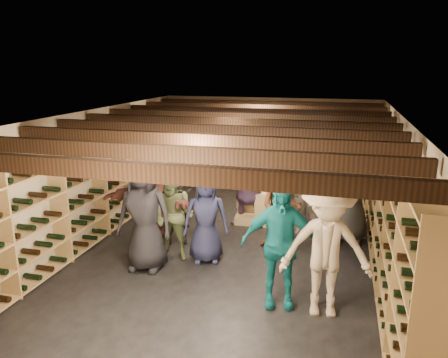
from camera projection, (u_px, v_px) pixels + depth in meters
ground at (231, 248)px, 7.90m from camera, size 8.00×8.00×0.00m
walls at (231, 184)px, 7.60m from camera, size 5.52×8.02×2.40m
ceiling at (231, 115)px, 7.29m from camera, size 5.50×8.00×0.01m
ceiling_joists at (231, 123)px, 7.33m from camera, size 5.40×7.12×0.18m
wine_rack_left at (100, 181)px, 8.27m from camera, size 0.32×7.50×2.15m
wine_rack_right at (386, 203)px, 6.98m from camera, size 0.32×7.50×2.15m
wine_rack_back at (267, 150)px, 11.20m from camera, size 4.70×0.30×2.15m
crate_stack_left at (268, 210)px, 8.91m from camera, size 0.52×0.36×0.68m
crate_stack_right at (251, 205)px, 9.52m from camera, size 0.59×0.51×0.51m
crate_loose at (247, 220)px, 9.09m from camera, size 0.52×0.36×0.17m
person_0 at (144, 214)px, 6.90m from camera, size 0.92×0.62×1.84m
person_1 at (177, 202)px, 7.93m from camera, size 0.68×0.57×1.60m
person_2 at (173, 215)px, 7.28m from camera, size 0.82×0.68×1.55m
person_3 at (326, 249)px, 5.61m from camera, size 1.26×0.83×1.84m
person_4 at (279, 245)px, 5.85m from camera, size 1.10×0.62×1.76m
person_5 at (150, 203)px, 7.57m from camera, size 1.69×0.64×1.78m
person_6 at (206, 218)px, 7.21m from camera, size 0.86×0.70×1.54m
person_7 at (309, 190)px, 8.32m from camera, size 0.73×0.55×1.81m
person_8 at (281, 208)px, 7.73m from camera, size 0.74×0.58×1.52m
person_10 at (276, 190)px, 8.77m from camera, size 0.93×0.45×1.54m
person_11 at (249, 181)px, 8.87m from camera, size 1.77×0.73×1.86m
person_12 at (351, 192)px, 8.00m from camera, size 0.99×0.69×1.92m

